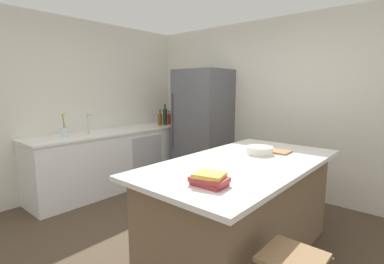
{
  "coord_description": "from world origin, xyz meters",
  "views": [
    {
      "loc": [
        1.73,
        -1.84,
        1.59
      ],
      "look_at": [
        -0.73,
        0.99,
        1.0
      ],
      "focal_mm": 26.5,
      "sensor_mm": 36.0,
      "label": 1
    }
  ],
  "objects": [
    {
      "name": "hot_sauce_bottle",
      "position": [
        -1.99,
        1.81,
        1.01
      ],
      "size": [
        0.05,
        0.05,
        0.25
      ],
      "color": "red",
      "rests_on": "counter_run_left"
    },
    {
      "name": "cutting_board",
      "position": [
        0.47,
        0.94,
        0.93
      ],
      "size": [
        0.32,
        0.21,
        0.02
      ],
      "color": "#9E7042",
      "rests_on": "kitchen_island"
    },
    {
      "name": "wine_bottle",
      "position": [
        -2.01,
        1.72,
        1.07
      ],
      "size": [
        0.08,
        0.08,
        0.37
      ],
      "color": "#19381E",
      "rests_on": "counter_run_left"
    },
    {
      "name": "sink_faucet",
      "position": [
        -2.13,
        0.28,
        1.07
      ],
      "size": [
        0.15,
        0.05,
        0.3
      ],
      "color": "silver",
      "rests_on": "counter_run_left"
    },
    {
      "name": "refrigerator",
      "position": [
        -1.21,
        1.84,
        0.94
      ],
      "size": [
        0.8,
        0.75,
        1.88
      ],
      "color": "#56565B",
      "rests_on": "ground_plane"
    },
    {
      "name": "flower_vase",
      "position": [
        -2.12,
        -0.08,
        1.01
      ],
      "size": [
        0.09,
        0.09,
        0.33
      ],
      "color": "silver",
      "rests_on": "counter_run_left"
    },
    {
      "name": "mixing_bowl",
      "position": [
        0.4,
        0.74,
        0.96
      ],
      "size": [
        0.27,
        0.27,
        0.08
      ],
      "color": "silver",
      "rests_on": "kitchen_island"
    },
    {
      "name": "syrup_bottle",
      "position": [
        -2.12,
        1.99,
        1.01
      ],
      "size": [
        0.07,
        0.07,
        0.23
      ],
      "color": "#5B3319",
      "rests_on": "counter_run_left"
    },
    {
      "name": "cookbook_stack",
      "position": [
        0.59,
        -0.34,
        0.96
      ],
      "size": [
        0.27,
        0.21,
        0.09
      ],
      "color": "#A83338",
      "rests_on": "kitchen_island"
    },
    {
      "name": "kitchen_island",
      "position": [
        0.43,
        0.39,
        0.46
      ],
      "size": [
        1.11,
        2.13,
        0.92
      ],
      "color": "#7A6047",
      "rests_on": "ground_plane"
    },
    {
      "name": "wall_left",
      "position": [
        -2.45,
        0.0,
        1.3
      ],
      "size": [
        0.1,
        6.0,
        2.6
      ],
      "primitive_type": "cube",
      "color": "silver",
      "rests_on": "ground_plane"
    },
    {
      "name": "whiskey_bottle",
      "position": [
        -2.03,
        1.62,
        1.02
      ],
      "size": [
        0.08,
        0.08,
        0.28
      ],
      "color": "brown",
      "rests_on": "counter_run_left"
    },
    {
      "name": "wall_rear",
      "position": [
        0.0,
        2.25,
        1.3
      ],
      "size": [
        6.0,
        0.1,
        2.6
      ],
      "primitive_type": "cube",
      "color": "silver",
      "rests_on": "ground_plane"
    },
    {
      "name": "ground_plane",
      "position": [
        0.0,
        0.0,
        0.0
      ],
      "size": [
        7.2,
        7.2,
        0.0
      ],
      "primitive_type": "plane",
      "color": "#4C3D2D"
    },
    {
      "name": "soda_bottle",
      "position": [
        -1.99,
        1.91,
        1.05
      ],
      "size": [
        0.08,
        0.08,
        0.32
      ],
      "color": "silver",
      "rests_on": "counter_run_left"
    },
    {
      "name": "counter_run_left",
      "position": [
        -2.08,
        0.74,
        0.46
      ],
      "size": [
        0.67,
        2.75,
        0.92
      ],
      "color": "white",
      "rests_on": "ground_plane"
    }
  ]
}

